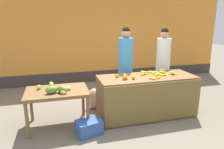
# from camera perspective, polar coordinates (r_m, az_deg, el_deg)

# --- Properties ---
(ground_plane) EXTENTS (24.00, 24.00, 0.00)m
(ground_plane) POSITION_cam_1_polar(r_m,az_deg,el_deg) (4.53, 3.34, -11.62)
(ground_plane) COLOR #756B5B
(market_wall_back) EXTENTS (8.97, 0.23, 2.96)m
(market_wall_back) POSITION_cam_1_polar(r_m,az_deg,el_deg) (6.88, -4.29, 10.07)
(market_wall_back) COLOR orange
(market_wall_back) RESTS_ON ground
(fruit_stall_counter) EXTENTS (2.05, 0.81, 0.87)m
(fruit_stall_counter) POSITION_cam_1_polar(r_m,az_deg,el_deg) (4.52, 9.47, -5.86)
(fruit_stall_counter) COLOR brown
(fruit_stall_counter) RESTS_ON ground
(side_table_wooden) EXTENTS (1.15, 0.79, 0.73)m
(side_table_wooden) POSITION_cam_1_polar(r_m,az_deg,el_deg) (4.07, -14.88, -5.34)
(side_table_wooden) COLOR brown
(side_table_wooden) RESTS_ON ground
(banana_bunch_pile) EXTENTS (0.78, 0.63, 0.07)m
(banana_bunch_pile) POSITION_cam_1_polar(r_m,az_deg,el_deg) (4.56, 12.39, 0.28)
(banana_bunch_pile) COLOR gold
(banana_bunch_pile) RESTS_ON fruit_stall_counter
(orange_pile) EXTENTS (0.34, 0.30, 0.09)m
(orange_pile) POSITION_cam_1_polar(r_m,az_deg,el_deg) (4.15, 3.65, -0.65)
(orange_pile) COLOR orange
(orange_pile) RESTS_ON fruit_stall_counter
(mango_papaya_pile) EXTENTS (0.67, 0.69, 0.14)m
(mango_papaya_pile) POSITION_cam_1_polar(r_m,az_deg,el_deg) (3.94, -15.12, -3.81)
(mango_papaya_pile) COLOR yellow
(mango_papaya_pile) RESTS_ON side_table_wooden
(vendor_woman_blue_shirt) EXTENTS (0.34, 0.34, 1.87)m
(vendor_woman_blue_shirt) POSITION_cam_1_polar(r_m,az_deg,el_deg) (4.86, 3.75, 2.08)
(vendor_woman_blue_shirt) COLOR #33333D
(vendor_woman_blue_shirt) RESTS_ON ground
(vendor_woman_white_shirt) EXTENTS (0.34, 0.34, 1.83)m
(vendor_woman_white_shirt) POSITION_cam_1_polar(r_m,az_deg,el_deg) (5.37, 13.81, 2.67)
(vendor_woman_white_shirt) COLOR #33333D
(vendor_woman_white_shirt) RESTS_ON ground
(produce_crate) EXTENTS (0.50, 0.41, 0.26)m
(produce_crate) POSITION_cam_1_polar(r_m,az_deg,el_deg) (3.89, -6.34, -14.25)
(produce_crate) COLOR #3359A5
(produce_crate) RESTS_ON ground
(produce_sack) EXTENTS (0.47, 0.46, 0.49)m
(produce_sack) POSITION_cam_1_polar(r_m,az_deg,el_deg) (4.86, -4.84, -6.63)
(produce_sack) COLOR tan
(produce_sack) RESTS_ON ground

